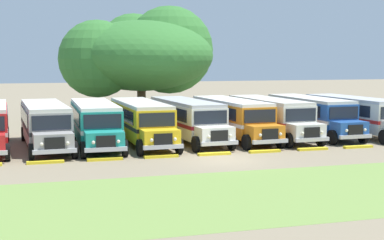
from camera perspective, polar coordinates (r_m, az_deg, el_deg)
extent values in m
plane|color=#84755B|center=(31.82, 3.23, -4.07)|extent=(220.00, 220.00, 0.00)
cube|color=olive|center=(24.60, 9.44, -7.19)|extent=(80.00, 9.41, 0.01)
cube|color=black|center=(38.25, -18.28, 0.46)|extent=(0.37, 7.99, 0.80)
cylinder|color=black|center=(32.99, -18.26, -3.13)|extent=(0.32, 1.01, 1.00)
cylinder|color=black|center=(41.11, -18.33, -1.34)|extent=(0.32, 1.01, 1.00)
cube|color=#9E9993|center=(37.64, -14.77, -0.29)|extent=(3.05, 9.33, 2.10)
cube|color=#282828|center=(37.66, -14.77, -0.54)|extent=(3.08, 9.36, 0.24)
cube|color=black|center=(38.01, -12.92, 0.58)|extent=(0.52, 7.99, 0.80)
cube|color=black|center=(37.80, -16.75, 0.44)|extent=(0.52, 7.99, 0.80)
cube|color=beige|center=(37.53, -14.82, 1.47)|extent=(2.97, 9.23, 0.22)
cube|color=#9E9993|center=(32.47, -13.95, -2.20)|extent=(2.28, 1.53, 1.05)
cube|color=black|center=(31.73, -13.82, -2.35)|extent=(1.10, 0.17, 0.70)
cube|color=#B7B7BC|center=(31.76, -13.79, -3.12)|extent=(2.41, 0.34, 0.24)
cube|color=black|center=(33.00, -14.11, -0.28)|extent=(2.20, 0.19, 0.84)
cube|color=#282828|center=(42.23, -15.30, 0.24)|extent=(0.90, 0.11, 1.30)
sphere|color=#EAE5C6|center=(31.76, -12.55, -2.31)|extent=(0.20, 0.20, 0.20)
sphere|color=#EAE5C6|center=(31.62, -15.07, -2.41)|extent=(0.20, 0.20, 0.20)
cylinder|color=black|center=(32.78, -11.85, -3.00)|extent=(0.34, 1.02, 1.00)
cylinder|color=black|center=(32.55, -16.05, -3.18)|extent=(0.34, 1.02, 1.00)
cylinder|color=black|center=(40.84, -13.41, -1.24)|extent=(0.34, 1.02, 1.00)
cylinder|color=black|center=(40.66, -16.78, -1.37)|extent=(0.34, 1.02, 1.00)
cube|color=teal|center=(37.73, -9.90, -0.16)|extent=(2.56, 9.22, 2.10)
cube|color=white|center=(37.75, -9.89, -0.41)|extent=(2.59, 9.24, 0.24)
cube|color=black|center=(38.12, -8.06, 0.69)|extent=(0.09, 8.00, 0.80)
cube|color=black|center=(37.87, -11.87, 0.58)|extent=(0.09, 8.00, 0.80)
cube|color=silver|center=(37.62, -9.93, 1.60)|extent=(2.48, 9.12, 0.22)
cube|color=teal|center=(32.57, -8.92, -2.07)|extent=(2.21, 1.41, 1.05)
cube|color=black|center=(31.84, -8.76, -2.21)|extent=(1.10, 0.11, 0.70)
cube|color=#B7B7BC|center=(31.86, -8.74, -2.99)|extent=(2.40, 0.22, 0.24)
cube|color=black|center=(33.10, -9.09, -0.15)|extent=(2.20, 0.07, 0.84)
cube|color=white|center=(42.32, -10.54, 0.37)|extent=(0.90, 0.07, 1.30)
sphere|color=#EAE5C6|center=(31.88, -7.50, -2.18)|extent=(0.20, 0.20, 0.20)
sphere|color=#EAE5C6|center=(31.71, -10.01, -2.27)|extent=(0.20, 0.20, 0.20)
cylinder|color=black|center=(32.91, -6.85, -2.88)|extent=(0.29, 1.00, 1.00)
cylinder|color=black|center=(32.63, -11.02, -3.03)|extent=(0.29, 1.00, 1.00)
cylinder|color=black|center=(40.95, -8.63, -1.12)|extent=(0.29, 1.00, 1.00)
cylinder|color=black|center=(40.73, -11.98, -1.23)|extent=(0.29, 1.00, 1.00)
cube|color=yellow|center=(38.17, -5.29, -0.02)|extent=(2.78, 9.27, 2.10)
cube|color=black|center=(38.19, -5.28, -0.27)|extent=(2.81, 9.29, 0.24)
cube|color=black|center=(38.71, -3.56, 0.82)|extent=(0.28, 8.00, 0.80)
cube|color=black|center=(38.16, -7.25, 0.71)|extent=(0.28, 8.00, 0.80)
cube|color=beige|center=(38.07, -5.30, 1.72)|extent=(2.69, 9.17, 0.22)
cube|color=yellow|center=(33.12, -3.28, -1.87)|extent=(2.24, 1.47, 1.05)
cube|color=black|center=(32.41, -2.95, -2.00)|extent=(1.10, 0.13, 0.70)
cube|color=#B7B7BC|center=(32.44, -2.92, -2.76)|extent=(2.40, 0.27, 0.24)
cube|color=black|center=(33.64, -3.57, 0.02)|extent=(2.20, 0.13, 0.84)
cube|color=black|center=(42.68, -6.64, 0.48)|extent=(0.90, 0.09, 1.30)
sphere|color=#EAE5C6|center=(32.55, -1.73, -1.96)|extent=(0.20, 0.20, 0.20)
sphere|color=#EAE5C6|center=(32.19, -4.13, -2.06)|extent=(0.20, 0.20, 0.20)
cylinder|color=black|center=(33.61, -1.33, -2.64)|extent=(0.31, 1.01, 1.00)
cylinder|color=black|center=(33.02, -5.33, -2.83)|extent=(0.31, 1.01, 1.00)
cylinder|color=black|center=(41.47, -4.56, -0.98)|extent=(0.31, 1.01, 1.00)
cylinder|color=black|center=(40.99, -7.82, -1.10)|extent=(0.31, 1.01, 1.00)
cube|color=silver|center=(39.35, -0.66, 0.19)|extent=(3.19, 9.36, 2.10)
cube|color=maroon|center=(39.37, -0.66, -0.05)|extent=(3.22, 9.38, 0.24)
cube|color=black|center=(40.03, 0.91, 1.01)|extent=(0.64, 7.98, 0.80)
cube|color=black|center=(39.18, -2.55, 0.89)|extent=(0.64, 7.98, 0.80)
cube|color=#B2B2B7|center=(39.25, -0.66, 1.88)|extent=(3.10, 9.26, 0.22)
cube|color=silver|center=(34.51, 2.33, -1.54)|extent=(2.30, 1.56, 1.05)
cube|color=black|center=(33.83, 2.81, -1.65)|extent=(1.10, 0.18, 0.70)
cube|color=#B7B7BC|center=(33.86, 2.84, -2.38)|extent=(2.41, 0.38, 0.24)
cube|color=black|center=(35.00, 1.91, 0.26)|extent=(2.20, 0.23, 0.84)
cube|color=maroon|center=(43.72, -2.71, 0.65)|extent=(0.90, 0.13, 1.30)
sphere|color=#EAE5C6|center=(34.07, 3.93, -1.60)|extent=(0.20, 0.20, 0.20)
sphere|color=#EAE5C6|center=(33.52, 1.75, -1.72)|extent=(0.20, 0.20, 0.20)
cylinder|color=black|center=(35.15, 4.07, -2.27)|extent=(0.35, 1.02, 1.00)
cylinder|color=black|center=(34.24, 0.41, -2.48)|extent=(0.35, 1.02, 1.00)
cylinder|color=black|center=(42.68, -0.50, -0.76)|extent=(0.35, 1.02, 1.00)
cylinder|color=black|center=(41.93, -3.59, -0.89)|extent=(0.35, 1.02, 1.00)
cube|color=orange|center=(40.21, 3.95, 0.31)|extent=(3.10, 9.35, 2.10)
cube|color=white|center=(40.23, 3.95, 0.07)|extent=(3.13, 9.37, 0.24)
cube|color=black|center=(40.96, 5.41, 1.10)|extent=(0.57, 7.99, 0.80)
cube|color=black|center=(39.94, 2.11, 1.00)|extent=(0.57, 7.99, 0.80)
cube|color=silver|center=(40.11, 3.96, 1.95)|extent=(3.02, 9.24, 0.22)
cube|color=orange|center=(35.52, 7.40, -1.36)|extent=(2.29, 1.54, 1.05)
cube|color=black|center=(34.87, 7.96, -1.47)|extent=(1.10, 0.17, 0.70)
cube|color=#B7B7BC|center=(34.89, 7.98, -2.18)|extent=(2.41, 0.36, 0.24)
cube|color=black|center=(36.00, 6.94, 0.39)|extent=(2.20, 0.21, 0.84)
cube|color=white|center=(44.46, 1.54, 0.75)|extent=(0.90, 0.12, 1.30)
sphere|color=#EAE5C6|center=(35.16, 9.01, -1.42)|extent=(0.20, 0.20, 0.20)
sphere|color=#EAE5C6|center=(34.50, 6.97, -1.54)|extent=(0.20, 0.20, 0.20)
cylinder|color=black|center=(36.24, 9.01, -2.07)|extent=(0.35, 1.02, 1.00)
cylinder|color=black|center=(35.15, 5.58, -2.28)|extent=(0.35, 1.02, 1.00)
cylinder|color=black|center=(43.53, 3.79, -0.63)|extent=(0.35, 1.02, 1.00)
cylinder|color=black|center=(42.63, 0.83, -0.77)|extent=(0.35, 1.02, 1.00)
cube|color=silver|center=(41.32, 7.78, 0.42)|extent=(2.99, 9.32, 2.10)
cube|color=red|center=(41.34, 7.78, 0.19)|extent=(3.03, 9.34, 0.24)
cube|color=black|center=(42.13, 9.15, 1.19)|extent=(0.47, 7.99, 0.80)
cube|color=black|center=(40.99, 6.02, 1.10)|extent=(0.47, 7.99, 0.80)
cube|color=beige|center=(41.23, 7.81, 2.03)|extent=(2.91, 9.22, 0.22)
cube|color=silver|center=(36.77, 11.52, -1.18)|extent=(2.27, 1.52, 1.05)
cube|color=black|center=(36.14, 12.12, -1.28)|extent=(1.10, 0.16, 0.70)
cube|color=#B7B7BC|center=(36.16, 12.14, -1.96)|extent=(2.41, 0.33, 0.24)
cube|color=black|center=(37.23, 11.03, 0.51)|extent=(2.20, 0.18, 0.84)
cube|color=red|center=(45.48, 5.14, 0.84)|extent=(0.90, 0.11, 1.30)
sphere|color=#EAE5C6|center=(36.47, 13.10, -1.24)|extent=(0.20, 0.20, 0.20)
sphere|color=#EAE5C6|center=(35.74, 11.20, -1.34)|extent=(0.20, 0.20, 0.20)
cylinder|color=black|center=(37.55, 13.00, -1.87)|extent=(0.33, 1.01, 1.00)
cylinder|color=black|center=(36.33, 9.79, -2.07)|extent=(0.33, 1.01, 1.00)
cylinder|color=black|center=(44.64, 7.39, -0.50)|extent=(0.33, 1.01, 1.00)
cylinder|color=black|center=(43.62, 4.57, -0.63)|extent=(0.33, 1.01, 1.00)
cube|color=#23519E|center=(43.24, 11.81, 0.60)|extent=(2.82, 9.28, 2.10)
cube|color=silver|center=(43.26, 11.81, 0.38)|extent=(2.85, 9.30, 0.24)
cube|color=black|center=(44.10, 13.06, 1.33)|extent=(0.32, 8.00, 0.80)
cube|color=black|center=(42.84, 10.16, 1.26)|extent=(0.32, 8.00, 0.80)
cube|color=beige|center=(43.15, 11.85, 2.14)|extent=(2.74, 9.18, 0.22)
cube|color=#23519E|center=(38.83, 15.70, -0.90)|extent=(2.25, 1.48, 1.05)
cube|color=black|center=(38.22, 16.31, -0.99)|extent=(1.10, 0.14, 0.70)
cube|color=#B7B7BC|center=(38.24, 16.33, -1.64)|extent=(2.41, 0.28, 0.24)
cube|color=black|center=(39.27, 15.20, 0.70)|extent=(2.20, 0.14, 0.84)
cube|color=silver|center=(47.29, 9.02, 1.00)|extent=(0.90, 0.09, 1.30)
sphere|color=#EAE5C6|center=(38.57, 17.21, -0.96)|extent=(0.20, 0.20, 0.20)
sphere|color=#EAE5C6|center=(37.78, 15.48, -1.05)|extent=(0.20, 0.20, 0.20)
cylinder|color=black|center=(39.65, 17.04, -1.56)|extent=(0.31, 1.01, 1.00)
cylinder|color=black|center=(38.32, 14.10, -1.74)|extent=(0.31, 1.01, 1.00)
cylinder|color=black|center=(46.53, 11.23, -0.30)|extent=(0.31, 1.01, 1.00)
cylinder|color=black|center=(45.41, 8.58, -0.41)|extent=(0.31, 1.01, 1.00)
cube|color=silver|center=(44.13, 15.98, 0.60)|extent=(3.21, 9.37, 2.10)
cube|color=red|center=(44.14, 15.97, 0.39)|extent=(3.24, 9.39, 0.24)
cube|color=black|center=(45.08, 17.06, 1.32)|extent=(0.67, 7.98, 0.80)
cube|color=black|center=(43.58, 14.42, 1.24)|extent=(0.67, 7.98, 0.80)
cube|color=#B2B2B7|center=(44.03, 16.02, 2.11)|extent=(3.13, 9.26, 0.22)
cube|color=red|center=(47.90, 12.68, 0.99)|extent=(0.90, 0.13, 1.30)
cylinder|color=black|center=(47.35, 14.94, -0.28)|extent=(0.36, 1.02, 1.00)
cylinder|color=black|center=(46.00, 12.51, -0.40)|extent=(0.36, 1.02, 1.00)
cube|color=yellow|center=(31.68, -14.70, -4.17)|extent=(2.00, 0.36, 0.15)
cube|color=yellow|center=(31.91, -8.85, -3.97)|extent=(2.00, 0.36, 0.15)
cube|color=yellow|center=(32.47, -3.16, -3.73)|extent=(2.00, 0.36, 0.15)
cube|color=yellow|center=(33.34, 2.30, -3.46)|extent=(2.00, 0.36, 0.15)
cube|color=yellow|center=(34.49, 7.43, -3.18)|extent=(2.00, 0.36, 0.15)
cube|color=yellow|center=(35.90, 12.19, -2.90)|extent=(2.00, 0.36, 0.15)
cube|color=yellow|center=(37.53, 16.56, -2.63)|extent=(2.00, 0.36, 0.15)
cylinder|color=brown|center=(51.60, -5.16, 1.87)|extent=(0.78, 0.78, 3.60)
ellipsoid|color=#33702D|center=(51.46, -5.21, 6.54)|extent=(13.04, 13.95, 6.39)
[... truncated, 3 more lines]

